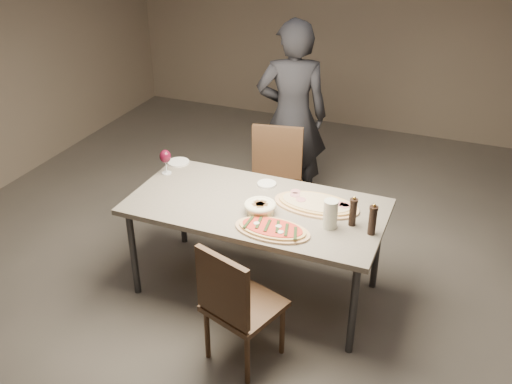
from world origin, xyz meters
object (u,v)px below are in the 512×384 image
at_px(ham_pizza, 316,204).
at_px(chair_near, 235,302).
at_px(dining_table, 256,211).
at_px(pepper_mill_left, 373,220).
at_px(chair_far, 275,177).
at_px(diner, 292,117).
at_px(zucchini_pizza, 272,229).
at_px(carafe, 330,214).
at_px(bread_basket, 260,207).

bearing_deg(ham_pizza, chair_near, -117.36).
xyz_separation_m(dining_table, ham_pizza, (0.40, 0.14, 0.07)).
distance_m(ham_pizza, chair_near, 0.95).
bearing_deg(pepper_mill_left, ham_pizza, 154.51).
xyz_separation_m(chair_far, diner, (-0.04, 0.54, 0.34)).
bearing_deg(diner, zucchini_pizza, 83.63).
bearing_deg(zucchini_pizza, chair_far, 91.61).
distance_m(ham_pizza, carafe, 0.29).
height_order(ham_pizza, pepper_mill_left, pepper_mill_left).
xyz_separation_m(ham_pizza, chair_far, (-0.56, 0.68, -0.23)).
bearing_deg(ham_pizza, chair_far, 117.08).
xyz_separation_m(ham_pizza, bread_basket, (-0.33, -0.24, 0.03)).
height_order(ham_pizza, diner, diner).
distance_m(zucchini_pizza, diner, 1.70).
bearing_deg(chair_far, ham_pizza, 118.20).
distance_m(ham_pizza, chair_far, 0.91).
bearing_deg(bread_basket, zucchini_pizza, -49.06).
bearing_deg(bread_basket, dining_table, 125.66).
relative_size(carafe, chair_far, 0.21).
xyz_separation_m(chair_near, diner, (-0.37, 2.10, 0.38)).
bearing_deg(zucchini_pizza, dining_table, 111.23).
distance_m(pepper_mill_left, diner, 1.76).
height_order(bread_basket, pepper_mill_left, pepper_mill_left).
bearing_deg(bread_basket, chair_far, 104.23).
height_order(ham_pizza, bread_basket, bread_basket).
distance_m(chair_far, diner, 0.64).
distance_m(dining_table, diner, 1.38).
distance_m(bread_basket, carafe, 0.49).
height_order(chair_far, diner, diner).
bearing_deg(bread_basket, pepper_mill_left, 2.36).
height_order(dining_table, zucchini_pizza, zucchini_pizza).
distance_m(dining_table, ham_pizza, 0.43).
bearing_deg(chair_near, diner, 118.34).
height_order(zucchini_pizza, pepper_mill_left, pepper_mill_left).
height_order(zucchini_pizza, carafe, carafe).
distance_m(dining_table, chair_far, 0.85).
xyz_separation_m(carafe, chair_near, (-0.39, -0.65, -0.35)).
bearing_deg(ham_pizza, zucchini_pizza, -124.54).
bearing_deg(carafe, diner, 117.84).
bearing_deg(bread_basket, chair_near, -81.57).
distance_m(zucchini_pizza, chair_near, 0.54).
relative_size(ham_pizza, diner, 0.35).
distance_m(carafe, diner, 1.64).
relative_size(bread_basket, chair_far, 0.23).
bearing_deg(zucchini_pizza, bread_basket, 112.98).
relative_size(zucchini_pizza, ham_pizza, 0.84).
bearing_deg(ham_pizza, carafe, -67.51).
distance_m(chair_near, diner, 2.16).
relative_size(chair_far, diner, 0.54).
height_order(dining_table, ham_pizza, ham_pizza).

